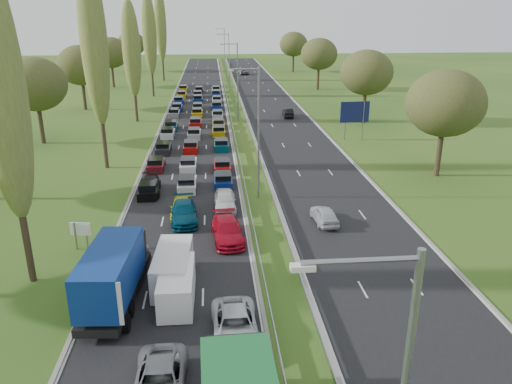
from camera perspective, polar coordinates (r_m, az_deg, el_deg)
name	(u,v)px	position (r m, az deg, el deg)	size (l,w,h in m)	color
ground	(238,118)	(82.40, -2.13, 8.42)	(260.00, 260.00, 0.00)	#284E18
near_carriageway	(196,116)	(84.79, -6.83, 8.62)	(10.50, 215.00, 0.04)	black
far_carriageway	(277,115)	(85.44, 2.36, 8.83)	(10.50, 215.00, 0.04)	black
central_reservation	(237,112)	(84.74, -2.22, 9.12)	(2.36, 215.00, 0.32)	gray
lamp_columns	(238,83)	(79.43, -2.10, 12.38)	(0.18, 140.18, 12.00)	gray
poplar_row	(118,45)	(69.94, -15.45, 15.93)	(2.80, 127.80, 22.44)	#2D2116
woodland_left	(26,88)	(67.68, -24.80, 10.71)	(8.00, 166.00, 11.10)	#2D2116
woodland_right	(385,80)	(71.85, 14.50, 12.32)	(8.00, 153.00, 11.10)	#2D2116
traffic_queue_fill	(196,119)	(79.79, -6.92, 8.23)	(9.12, 69.48, 0.80)	black
near_car_2	(121,265)	(34.16, -15.13, -8.07)	(2.64, 5.73, 1.59)	white
near_car_3	(150,186)	(48.86, -12.02, 0.71)	(1.96, 4.82, 1.40)	black
near_car_6	(160,383)	(24.41, -10.97, -20.61)	(2.37, 5.14, 1.43)	slate
near_car_7	(184,212)	(41.80, -8.23, -2.28)	(2.16, 5.32, 1.54)	#053C54
near_car_8	(181,207)	(43.02, -8.51, -1.65)	(1.80, 4.48, 1.53)	#A9A50B
near_car_10	(235,326)	(27.37, -2.38, -15.09)	(2.44, 5.28, 1.47)	silver
near_car_11	(227,230)	(38.04, -3.28, -4.39)	(2.20, 5.41, 1.57)	#A70A1E
near_car_12	(225,200)	(43.96, -3.56, -0.95)	(1.86, 4.63, 1.58)	silver
far_car_0	(324,215)	(41.41, 7.82, -2.58)	(1.65, 4.10, 1.40)	#B8BCC2
far_car_1	(288,113)	(83.38, 3.66, 9.05)	(1.53, 4.39, 1.45)	black
far_car_2	(243,72)	(141.81, -1.48, 13.59)	(2.43, 5.27, 1.47)	slate
blue_lorry	(114,272)	(30.98, -15.88, -8.76)	(2.50, 9.01, 3.80)	black
white_van_front	(177,284)	(30.78, -9.01, -10.36)	(2.00, 5.10, 2.05)	white
white_van_rear	(173,266)	(32.68, -9.45, -8.32)	(2.15, 5.49, 2.21)	silver
info_sign	(81,232)	(38.52, -19.42, -4.32)	(1.50, 0.33, 2.10)	gray
direction_sign	(355,114)	(68.73, 11.22, 8.77)	(4.00, 0.37, 5.20)	gray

